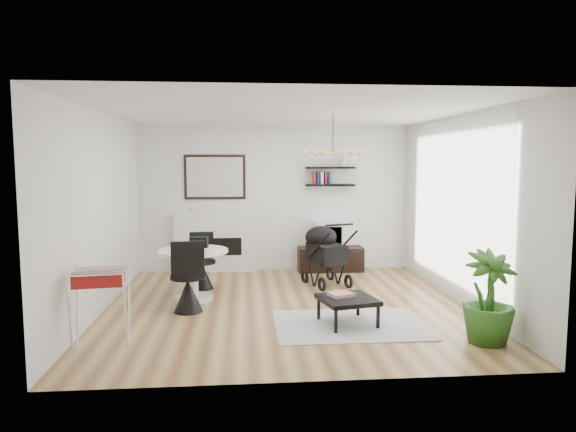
{
  "coord_description": "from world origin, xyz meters",
  "views": [
    {
      "loc": [
        -0.59,
        -7.02,
        2.02
      ],
      "look_at": [
        0.06,
        0.4,
        1.24
      ],
      "focal_mm": 32.0,
      "sensor_mm": 36.0,
      "label": 1
    }
  ],
  "objects": [
    {
      "name": "sheer_curtain",
      "position": [
        2.4,
        0.2,
        1.35
      ],
      "size": [
        0.04,
        3.6,
        2.6
      ],
      "primitive_type": "cube",
      "color": "white",
      "rests_on": "wall_right"
    },
    {
      "name": "floor",
      "position": [
        0.0,
        0.0,
        0.0
      ],
      "size": [
        5.0,
        5.0,
        0.0
      ],
      "primitive_type": "plane",
      "color": "brown",
      "rests_on": "ground"
    },
    {
      "name": "crt_tv",
      "position": [
        0.97,
        2.28,
        0.68
      ],
      "size": [
        0.52,
        0.45,
        0.45
      ],
      "color": "silver",
      "rests_on": "tv_console"
    },
    {
      "name": "dining_table",
      "position": [
        -1.33,
        0.47,
        0.49
      ],
      "size": [
        1.02,
        1.02,
        0.75
      ],
      "color": "white",
      "rests_on": "floor"
    },
    {
      "name": "drying_rack",
      "position": [
        -2.13,
        -1.47,
        0.47
      ],
      "size": [
        0.66,
        0.62,
        0.88
      ],
      "rotation": [
        0.0,
        0.0,
        0.13
      ],
      "color": "white",
      "rests_on": "floor"
    },
    {
      "name": "shelf_upper",
      "position": [
        1.02,
        2.37,
        1.92
      ],
      "size": [
        0.9,
        0.25,
        0.04
      ],
      "primitive_type": "cube",
      "color": "black",
      "rests_on": "wall_back"
    },
    {
      "name": "potted_plant",
      "position": [
        2.13,
        -1.65,
        0.52
      ],
      "size": [
        0.68,
        0.68,
        1.04
      ],
      "primitive_type": "imported",
      "rotation": [
        0.0,
        0.0,
        0.18
      ],
      "color": "#2A5D1A",
      "rests_on": "floor"
    },
    {
      "name": "magazines",
      "position": [
        0.63,
        -0.8,
        0.37
      ],
      "size": [
        0.35,
        0.31,
        0.04
      ],
      "primitive_type": "cube",
      "rotation": [
        0.0,
        0.0,
        0.36
      ],
      "color": "#C23038",
      "rests_on": "coffee_table"
    },
    {
      "name": "rug",
      "position": [
        0.72,
        -0.9,
        0.01
      ],
      "size": [
        1.85,
        1.34,
        0.01
      ],
      "primitive_type": "cube",
      "color": "#AAAAAA",
      "rests_on": "floor"
    },
    {
      "name": "ceiling",
      "position": [
        0.0,
        0.0,
        2.7
      ],
      "size": [
        5.0,
        5.0,
        0.0
      ],
      "primitive_type": "plane",
      "color": "white",
      "rests_on": "wall_back"
    },
    {
      "name": "fireplace",
      "position": [
        -1.1,
        2.42,
        0.69
      ],
      "size": [
        1.5,
        0.17,
        2.16
      ],
      "color": "white",
      "rests_on": "floor"
    },
    {
      "name": "newspaper",
      "position": [
        -1.18,
        0.34,
        0.75
      ],
      "size": [
        0.34,
        0.29,
        0.01
      ],
      "primitive_type": "cube",
      "rotation": [
        0.0,
        0.0,
        0.16
      ],
      "color": "white",
      "rests_on": "dining_table"
    },
    {
      "name": "stroller",
      "position": [
        0.75,
        1.26,
        0.46
      ],
      "size": [
        0.79,
        0.98,
        1.08
      ],
      "rotation": [
        0.0,
        0.0,
        0.33
      ],
      "color": "black",
      "rests_on": "floor"
    },
    {
      "name": "shelf_lower",
      "position": [
        1.02,
        2.37,
        1.6
      ],
      "size": [
        0.9,
        0.25,
        0.04
      ],
      "primitive_type": "cube",
      "color": "black",
      "rests_on": "wall_back"
    },
    {
      "name": "drinking_glass",
      "position": [
        -1.58,
        0.6,
        0.8
      ],
      "size": [
        0.06,
        0.06,
        0.1
      ],
      "primitive_type": "cylinder",
      "color": "white",
      "rests_on": "dining_table"
    },
    {
      "name": "pendant_lamp",
      "position": [
        0.7,
        0.3,
        2.15
      ],
      "size": [
        0.9,
        0.9,
        0.1
      ],
      "primitive_type": null,
      "color": "tan",
      "rests_on": "ceiling"
    },
    {
      "name": "wall_right",
      "position": [
        2.5,
        0.0,
        1.35
      ],
      "size": [
        0.0,
        5.0,
        5.0
      ],
      "primitive_type": "plane",
      "rotation": [
        1.57,
        0.0,
        -1.57
      ],
      "color": "white",
      "rests_on": "floor"
    },
    {
      "name": "wall_left",
      "position": [
        -2.5,
        0.0,
        1.35
      ],
      "size": [
        0.0,
        5.0,
        5.0
      ],
      "primitive_type": "plane",
      "rotation": [
        1.57,
        0.0,
        1.57
      ],
      "color": "white",
      "rests_on": "floor"
    },
    {
      "name": "coffee_table",
      "position": [
        0.7,
        -0.87,
        0.31
      ],
      "size": [
        0.78,
        0.78,
        0.33
      ],
      "rotation": [
        0.0,
        0.0,
        0.23
      ],
      "color": "black",
      "rests_on": "rug"
    },
    {
      "name": "chair_near",
      "position": [
        -1.34,
        -0.16,
        0.32
      ],
      "size": [
        0.48,
        0.5,
        1.0
      ],
      "rotation": [
        0.0,
        0.0,
        3.27
      ],
      "color": "black",
      "rests_on": "floor"
    },
    {
      "name": "laptop",
      "position": [
        -1.41,
        0.44,
        0.76
      ],
      "size": [
        0.39,
        0.31,
        0.03
      ],
      "primitive_type": "imported",
      "rotation": [
        0.0,
        0.0,
        0.32
      ],
      "color": "black",
      "rests_on": "dining_table"
    },
    {
      "name": "wall_back",
      "position": [
        0.0,
        2.5,
        1.35
      ],
      "size": [
        5.0,
        0.0,
        5.0
      ],
      "primitive_type": "plane",
      "rotation": [
        1.57,
        0.0,
        0.0
      ],
      "color": "white",
      "rests_on": "floor"
    },
    {
      "name": "black_bag",
      "position": [
        -1.25,
        0.68,
        0.83
      ],
      "size": [
        0.28,
        0.18,
        0.16
      ],
      "primitive_type": "cube",
      "rotation": [
        0.0,
        0.0,
        -0.09
      ],
      "color": "black",
      "rests_on": "dining_table"
    },
    {
      "name": "tv_console",
      "position": [
        1.02,
        2.28,
        0.22
      ],
      "size": [
        1.2,
        0.42,
        0.45
      ],
      "primitive_type": "cube",
      "color": "black",
      "rests_on": "floor"
    },
    {
      "name": "chair_far",
      "position": [
        -1.25,
        1.15,
        0.28
      ],
      "size": [
        0.43,
        0.45,
        0.9
      ],
      "rotation": [
        0.0,
        0.0,
        0.11
      ],
      "color": "black",
      "rests_on": "floor"
    }
  ]
}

